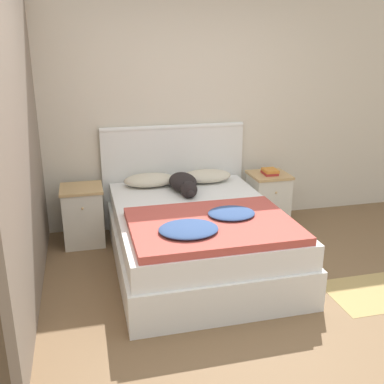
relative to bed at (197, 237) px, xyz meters
The scene contains 12 objects.
ground_plane 1.05m from the bed, 85.43° to the right, with size 16.00×16.00×0.00m, color brown.
wall_back 1.51m from the bed, 85.88° to the left, with size 9.00×0.06×2.55m.
wall_side_left 1.75m from the bed, behind, with size 0.06×3.10×2.55m.
bed is the anchor object (origin of this frame).
headboard 1.10m from the bed, 90.00° to the left, with size 1.60×0.06×1.15m.
nightstand_left 1.27m from the bed, 144.03° to the left, with size 0.42×0.43×0.61m.
nightstand_right 1.27m from the bed, 35.97° to the left, with size 0.42×0.43×0.61m.
pillow_left 0.93m from the bed, 111.10° to the left, with size 0.55×0.33×0.13m.
pillow_right 0.93m from the bed, 68.90° to the left, with size 0.55×0.33×0.13m.
quilt 0.58m from the bed, 91.24° to the right, with size 1.34×1.00×0.11m.
dog 0.66m from the bed, 89.66° to the left, with size 0.28×0.67×0.18m.
book_stack 1.31m from the bed, 35.31° to the left, with size 0.16×0.20×0.06m.
Camera 1 is at (-1.06, -2.72, 2.00)m, focal length 42.00 mm.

